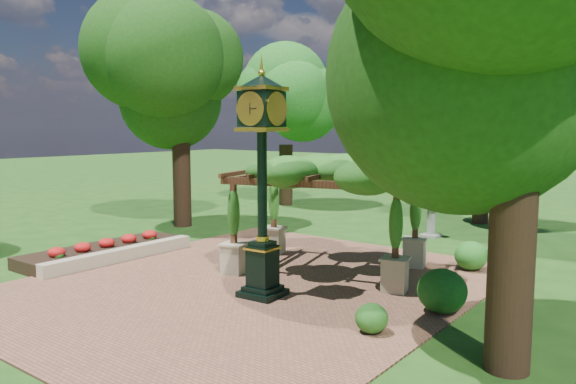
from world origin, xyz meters
The scene contains 13 objects.
ground centered at (0.00, 0.00, 0.00)m, with size 120.00×120.00×0.00m, color #1E4714.
brick_plaza centered at (0.00, 1.00, 0.02)m, with size 10.00×12.00×0.04m, color brown.
border_wall centered at (-4.60, 0.50, 0.20)m, with size 0.35×5.00×0.40m, color #C6B793.
flower_bed centered at (-5.50, 0.50, 0.18)m, with size 1.50×5.00×0.36m, color red.
pedestal_clock centered at (0.88, 0.40, 3.07)m, with size 1.07×1.07×5.14m.
pergola centered at (0.73, 3.27, 2.58)m, with size 5.61×4.27×3.14m.
sundial centered at (1.05, 9.52, 0.46)m, with size 0.60×0.60×1.06m.
shrub_front centered at (4.02, -0.13, 0.33)m, with size 0.63×0.63×0.57m, color #215719.
shrub_mid centered at (4.62, 1.80, 0.51)m, with size 1.04×1.04×0.93m, color #164E16.
shrub_back centered at (3.86, 5.67, 0.44)m, with size 0.88×0.88×0.79m, color #23671D.
tree_west_near centered at (-7.68, 5.63, 6.06)m, with size 4.56×4.56×8.82m.
tree_west_far centered at (-8.14, 12.92, 5.34)m, with size 3.93×3.93×7.80m.
tree_north centered at (1.44, 13.53, 4.93)m, with size 3.27×3.27×7.22m.
Camera 1 is at (9.02, -9.24, 3.94)m, focal length 35.00 mm.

